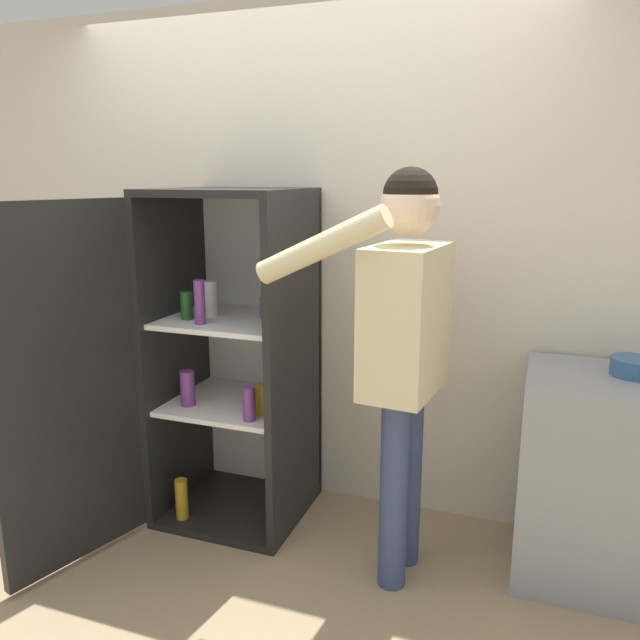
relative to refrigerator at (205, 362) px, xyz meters
name	(u,v)px	position (x,y,z in m)	size (l,w,h in m)	color
ground_plane	(223,589)	(0.34, -0.51, -0.82)	(12.00, 12.00, 0.00)	tan
wall_back	(306,261)	(0.34, 0.47, 0.45)	(7.00, 0.06, 2.55)	beige
refrigerator	(205,362)	(0.00, 0.00, 0.00)	(0.92, 1.30, 1.65)	black
person	(404,329)	(1.00, -0.13, 0.28)	(0.71, 0.61, 1.74)	#384770
counter	(613,481)	(1.86, 0.14, -0.37)	(0.75, 0.56, 0.91)	gray
bowl	(634,367)	(1.89, 0.19, 0.12)	(0.19, 0.19, 0.07)	#335B8E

